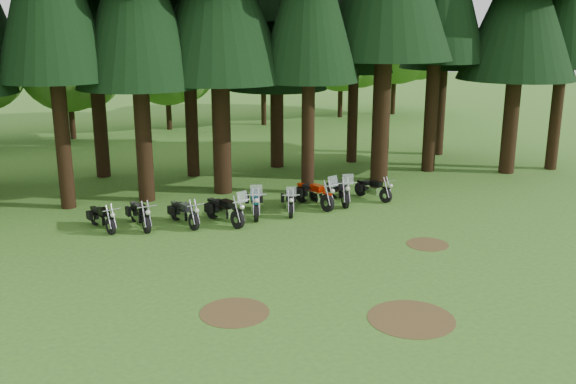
{
  "coord_description": "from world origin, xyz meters",
  "views": [
    {
      "loc": [
        -7.35,
        -16.43,
        7.27
      ],
      "look_at": [
        1.3,
        5.0,
        1.0
      ],
      "focal_mm": 40.0,
      "sensor_mm": 36.0,
      "label": 1
    }
  ],
  "objects_px": {
    "motorcycle_1": "(140,215)",
    "motorcycle_0": "(102,218)",
    "motorcycle_2": "(184,214)",
    "motorcycle_6": "(314,195)",
    "motorcycle_5": "(289,202)",
    "motorcycle_7": "(340,191)",
    "motorcycle_8": "(373,190)",
    "motorcycle_3": "(225,211)",
    "motorcycle_4": "(255,203)"
  },
  "relations": [
    {
      "from": "motorcycle_3",
      "to": "motorcycle_5",
      "type": "distance_m",
      "value": 2.74
    },
    {
      "from": "motorcycle_2",
      "to": "motorcycle_7",
      "type": "distance_m",
      "value": 6.57
    },
    {
      "from": "motorcycle_5",
      "to": "motorcycle_3",
      "type": "bearing_deg",
      "value": -153.85
    },
    {
      "from": "motorcycle_6",
      "to": "motorcycle_7",
      "type": "xyz_separation_m",
      "value": [
        1.22,
        0.16,
        -0.01
      ]
    },
    {
      "from": "motorcycle_0",
      "to": "motorcycle_7",
      "type": "height_order",
      "value": "motorcycle_7"
    },
    {
      "from": "motorcycle_3",
      "to": "motorcycle_6",
      "type": "relative_size",
      "value": 0.96
    },
    {
      "from": "motorcycle_1",
      "to": "motorcycle_5",
      "type": "distance_m",
      "value": 5.67
    },
    {
      "from": "motorcycle_1",
      "to": "motorcycle_8",
      "type": "height_order",
      "value": "motorcycle_1"
    },
    {
      "from": "motorcycle_8",
      "to": "motorcycle_3",
      "type": "bearing_deg",
      "value": 168.25
    },
    {
      "from": "motorcycle_0",
      "to": "motorcycle_3",
      "type": "height_order",
      "value": "motorcycle_3"
    },
    {
      "from": "motorcycle_0",
      "to": "motorcycle_8",
      "type": "xyz_separation_m",
      "value": [
        10.88,
        -0.11,
        -0.0
      ]
    },
    {
      "from": "motorcycle_2",
      "to": "motorcycle_4",
      "type": "xyz_separation_m",
      "value": [
        2.78,
        0.19,
        0.06
      ]
    },
    {
      "from": "motorcycle_6",
      "to": "motorcycle_8",
      "type": "bearing_deg",
      "value": -12.55
    },
    {
      "from": "motorcycle_4",
      "to": "motorcycle_7",
      "type": "xyz_separation_m",
      "value": [
        3.77,
        0.32,
        -0.01
      ]
    },
    {
      "from": "motorcycle_3",
      "to": "motorcycle_5",
      "type": "height_order",
      "value": "motorcycle_3"
    },
    {
      "from": "motorcycle_0",
      "to": "motorcycle_7",
      "type": "xyz_separation_m",
      "value": [
        9.37,
        -0.07,
        0.07
      ]
    },
    {
      "from": "motorcycle_3",
      "to": "motorcycle_7",
      "type": "xyz_separation_m",
      "value": [
        5.13,
        0.89,
        0.01
      ]
    },
    {
      "from": "motorcycle_0",
      "to": "motorcycle_4",
      "type": "distance_m",
      "value": 5.61
    },
    {
      "from": "motorcycle_5",
      "to": "motorcycle_8",
      "type": "distance_m",
      "value": 3.96
    },
    {
      "from": "motorcycle_2",
      "to": "motorcycle_5",
      "type": "distance_m",
      "value": 4.13
    },
    {
      "from": "motorcycle_2",
      "to": "motorcycle_6",
      "type": "distance_m",
      "value": 5.35
    },
    {
      "from": "motorcycle_2",
      "to": "motorcycle_0",
      "type": "bearing_deg",
      "value": 154.2
    },
    {
      "from": "motorcycle_6",
      "to": "motorcycle_3",
      "type": "bearing_deg",
      "value": 175.36
    },
    {
      "from": "motorcycle_5",
      "to": "motorcycle_7",
      "type": "height_order",
      "value": "motorcycle_7"
    },
    {
      "from": "motorcycle_5",
      "to": "motorcycle_7",
      "type": "relative_size",
      "value": 0.86
    },
    {
      "from": "motorcycle_1",
      "to": "motorcycle_4",
      "type": "relative_size",
      "value": 0.93
    },
    {
      "from": "motorcycle_5",
      "to": "motorcycle_2",
      "type": "bearing_deg",
      "value": -161.72
    },
    {
      "from": "motorcycle_1",
      "to": "motorcycle_8",
      "type": "bearing_deg",
      "value": -6.4
    },
    {
      "from": "motorcycle_5",
      "to": "motorcycle_4",
      "type": "bearing_deg",
      "value": -169.79
    },
    {
      "from": "motorcycle_1",
      "to": "motorcycle_5",
      "type": "relative_size",
      "value": 1.07
    },
    {
      "from": "motorcycle_1",
      "to": "motorcycle_0",
      "type": "bearing_deg",
      "value": 162.82
    },
    {
      "from": "motorcycle_6",
      "to": "motorcycle_5",
      "type": "bearing_deg",
      "value": -179.02
    },
    {
      "from": "motorcycle_4",
      "to": "motorcycle_5",
      "type": "relative_size",
      "value": 1.16
    },
    {
      "from": "motorcycle_3",
      "to": "motorcycle_0",
      "type": "bearing_deg",
      "value": 147.75
    },
    {
      "from": "motorcycle_2",
      "to": "motorcycle_4",
      "type": "height_order",
      "value": "motorcycle_4"
    },
    {
      "from": "motorcycle_0",
      "to": "motorcycle_2",
      "type": "height_order",
      "value": "motorcycle_2"
    },
    {
      "from": "motorcycle_1",
      "to": "motorcycle_5",
      "type": "height_order",
      "value": "motorcycle_5"
    },
    {
      "from": "motorcycle_0",
      "to": "motorcycle_5",
      "type": "bearing_deg",
      "value": -21.81
    },
    {
      "from": "motorcycle_3",
      "to": "motorcycle_8",
      "type": "distance_m",
      "value": 6.7
    },
    {
      "from": "motorcycle_2",
      "to": "motorcycle_3",
      "type": "xyz_separation_m",
      "value": [
        1.42,
        -0.37,
        0.05
      ]
    },
    {
      "from": "motorcycle_1",
      "to": "motorcycle_4",
      "type": "height_order",
      "value": "motorcycle_4"
    },
    {
      "from": "motorcycle_8",
      "to": "motorcycle_2",
      "type": "bearing_deg",
      "value": 164.33
    },
    {
      "from": "motorcycle_3",
      "to": "motorcycle_2",
      "type": "bearing_deg",
      "value": 145.77
    },
    {
      "from": "motorcycle_1",
      "to": "motorcycle_3",
      "type": "height_order",
      "value": "motorcycle_3"
    },
    {
      "from": "motorcycle_2",
      "to": "motorcycle_8",
      "type": "relative_size",
      "value": 1.07
    },
    {
      "from": "motorcycle_0",
      "to": "motorcycle_6",
      "type": "bearing_deg",
      "value": -18.65
    },
    {
      "from": "motorcycle_1",
      "to": "motorcycle_5",
      "type": "xyz_separation_m",
      "value": [
        5.66,
        -0.35,
        -0.02
      ]
    },
    {
      "from": "motorcycle_2",
      "to": "motorcycle_3",
      "type": "relative_size",
      "value": 0.91
    },
    {
      "from": "motorcycle_4",
      "to": "motorcycle_2",
      "type": "bearing_deg",
      "value": -160.25
    },
    {
      "from": "motorcycle_3",
      "to": "motorcycle_4",
      "type": "xyz_separation_m",
      "value": [
        1.36,
        0.57,
        0.01
      ]
    }
  ]
}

